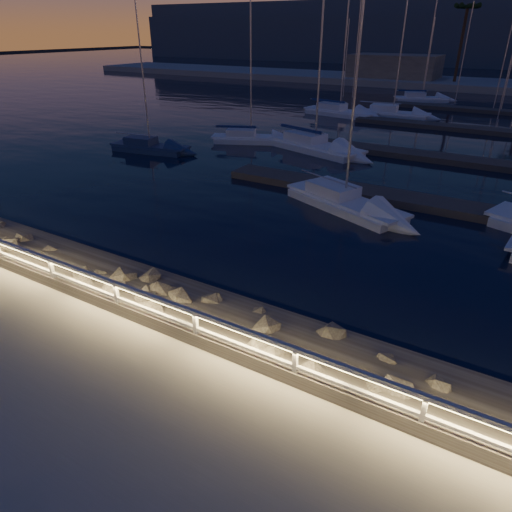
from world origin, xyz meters
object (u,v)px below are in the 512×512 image
object	(u,v)px
sailboat_f	(313,145)
sailboat_i	(391,113)
sailboat_a	(148,146)
sailboat_e	(249,137)
sailboat_b	(342,200)
sailboat_j	(338,111)
sailboat_m	(420,98)
guard_rail	(257,343)

from	to	relation	value
sailboat_f	sailboat_i	world-z (taller)	sailboat_f
sailboat_a	sailboat_e	world-z (taller)	sailboat_e
sailboat_b	sailboat_j	size ratio (longest dim) A/B	0.89
sailboat_i	sailboat_m	xyz separation A→B (m)	(-0.18, 13.42, -0.03)
sailboat_e	sailboat_f	world-z (taller)	sailboat_f
sailboat_b	sailboat_e	bearing A→B (deg)	162.25
guard_rail	sailboat_b	xyz separation A→B (m)	(-3.06, 13.62, -0.96)
sailboat_e	guard_rail	bearing A→B (deg)	-82.37
sailboat_e	sailboat_i	world-z (taller)	sailboat_i
sailboat_j	sailboat_a	bearing A→B (deg)	-96.77
sailboat_e	sailboat_j	bearing A→B (deg)	60.50
sailboat_j	sailboat_f	bearing A→B (deg)	-65.87
sailboat_f	sailboat_m	world-z (taller)	sailboat_f
sailboat_b	sailboat_j	xyz separation A→B (m)	(-10.83, 26.17, 0.03)
sailboat_e	sailboat_f	size ratio (longest dim) A/B	0.78
sailboat_i	sailboat_j	size ratio (longest dim) A/B	0.94
sailboat_a	sailboat_e	bearing A→B (deg)	43.45
sailboat_b	sailboat_m	world-z (taller)	sailboat_b
sailboat_f	sailboat_b	bearing A→B (deg)	-40.63
sailboat_m	sailboat_b	bearing A→B (deg)	-106.56
sailboat_i	guard_rail	bearing A→B (deg)	-83.59
sailboat_e	sailboat_a	bearing A→B (deg)	-151.71
guard_rail	sailboat_f	size ratio (longest dim) A/B	3.18
sailboat_e	sailboat_j	distance (m)	15.92
guard_rail	sailboat_j	size ratio (longest dim) A/B	3.27
sailboat_e	sailboat_j	xyz separation A→B (m)	(1.30, 15.86, 0.04)
sailboat_m	sailboat_e	bearing A→B (deg)	-126.09
sailboat_a	sailboat_b	size ratio (longest dim) A/B	0.87
sailboat_e	sailboat_j	world-z (taller)	sailboat_j
sailboat_i	sailboat_m	bearing A→B (deg)	85.30
guard_rail	sailboat_i	distance (m)	42.42
sailboat_b	sailboat_e	xyz separation A→B (m)	(-12.14, 10.30, -0.01)
sailboat_i	sailboat_a	bearing A→B (deg)	-120.74
sailboat_f	sailboat_m	distance (m)	30.84
sailboat_b	sailboat_i	bearing A→B (deg)	124.05
sailboat_b	sailboat_f	size ratio (longest dim) A/B	0.87
guard_rail	sailboat_a	world-z (taller)	sailboat_a
sailboat_j	sailboat_m	world-z (taller)	sailboat_j
sailboat_e	sailboat_m	xyz separation A→B (m)	(6.30, 31.00, 0.02)
guard_rail	sailboat_e	distance (m)	28.36
sailboat_f	sailboat_i	distance (m)	17.43
sailboat_i	sailboat_b	bearing A→B (deg)	-83.99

